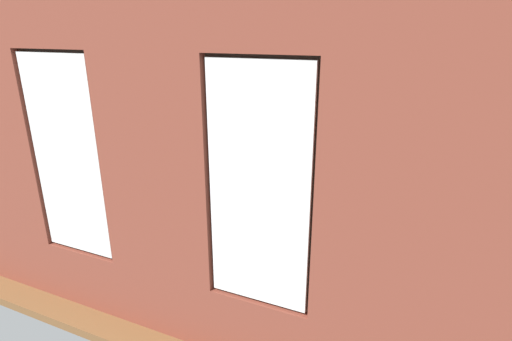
{
  "coord_description": "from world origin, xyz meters",
  "views": [
    {
      "loc": [
        -2.18,
        5.5,
        2.9
      ],
      "look_at": [
        0.09,
        0.4,
        0.94
      ],
      "focal_mm": 28.0,
      "sensor_mm": 36.0,
      "label": 1
    }
  ],
  "objects_px": {
    "couch_by_window": "(166,259)",
    "coffee_table": "(247,199)",
    "media_console": "(131,180)",
    "potted_plant_corner_near_left": "(447,172)",
    "papasan_chair": "(300,156)",
    "remote_gray": "(247,195)",
    "potted_plant_by_left_couch": "(411,186)",
    "couch_left": "(434,235)",
    "potted_plant_mid_room_small": "(333,187)",
    "table_plant_small": "(239,184)",
    "cup_ceramic": "(250,197)",
    "tv_flatscreen": "(128,145)",
    "potted_plant_corner_far_left": "(454,302)",
    "potted_plant_near_tv": "(116,182)",
    "remote_silver": "(274,196)"
  },
  "relations": [
    {
      "from": "couch_left",
      "to": "remote_gray",
      "type": "relative_size",
      "value": 11.08
    },
    {
      "from": "tv_flatscreen",
      "to": "potted_plant_corner_near_left",
      "type": "bearing_deg",
      "value": -156.85
    },
    {
      "from": "potted_plant_corner_far_left",
      "to": "couch_left",
      "type": "bearing_deg",
      "value": -85.98
    },
    {
      "from": "couch_by_window",
      "to": "remote_silver",
      "type": "xyz_separation_m",
      "value": [
        -0.57,
        -2.02,
        0.13
      ]
    },
    {
      "from": "potted_plant_near_tv",
      "to": "remote_gray",
      "type": "bearing_deg",
      "value": -158.42
    },
    {
      "from": "cup_ceramic",
      "to": "papasan_chair",
      "type": "xyz_separation_m",
      "value": [
        0.01,
        -2.53,
        -0.06
      ]
    },
    {
      "from": "table_plant_small",
      "to": "potted_plant_near_tv",
      "type": "distance_m",
      "value": 1.94
    },
    {
      "from": "coffee_table",
      "to": "potted_plant_mid_room_small",
      "type": "distance_m",
      "value": 1.77
    },
    {
      "from": "couch_by_window",
      "to": "potted_plant_near_tv",
      "type": "xyz_separation_m",
      "value": [
        1.75,
        -1.12,
        0.32
      ]
    },
    {
      "from": "table_plant_small",
      "to": "media_console",
      "type": "height_order",
      "value": "table_plant_small"
    },
    {
      "from": "coffee_table",
      "to": "potted_plant_corner_near_left",
      "type": "relative_size",
      "value": 1.92
    },
    {
      "from": "couch_by_window",
      "to": "papasan_chair",
      "type": "bearing_deg",
      "value": -93.66
    },
    {
      "from": "remote_gray",
      "to": "tv_flatscreen",
      "type": "bearing_deg",
      "value": -178.25
    },
    {
      "from": "potted_plant_mid_room_small",
      "to": "media_console",
      "type": "bearing_deg",
      "value": 19.36
    },
    {
      "from": "couch_by_window",
      "to": "remote_silver",
      "type": "distance_m",
      "value": 2.1
    },
    {
      "from": "couch_by_window",
      "to": "media_console",
      "type": "xyz_separation_m",
      "value": [
        2.3,
        -2.07,
        -0.06
      ]
    },
    {
      "from": "coffee_table",
      "to": "media_console",
      "type": "bearing_deg",
      "value": -4.48
    },
    {
      "from": "tv_flatscreen",
      "to": "potted_plant_near_tv",
      "type": "height_order",
      "value": "tv_flatscreen"
    },
    {
      "from": "couch_by_window",
      "to": "potted_plant_corner_far_left",
      "type": "distance_m",
      "value": 3.07
    },
    {
      "from": "cup_ceramic",
      "to": "potted_plant_corner_far_left",
      "type": "xyz_separation_m",
      "value": [
        -2.76,
        1.86,
        0.25
      ]
    },
    {
      "from": "remote_silver",
      "to": "potted_plant_near_tv",
      "type": "xyz_separation_m",
      "value": [
        2.32,
        0.9,
        0.19
      ]
    },
    {
      "from": "cup_ceramic",
      "to": "remote_silver",
      "type": "xyz_separation_m",
      "value": [
        -0.29,
        -0.26,
        -0.04
      ]
    },
    {
      "from": "papasan_chair",
      "to": "coffee_table",
      "type": "bearing_deg",
      "value": 87.63
    },
    {
      "from": "table_plant_small",
      "to": "potted_plant_near_tv",
      "type": "height_order",
      "value": "potted_plant_near_tv"
    },
    {
      "from": "papasan_chair",
      "to": "potted_plant_by_left_couch",
      "type": "relative_size",
      "value": 1.61
    },
    {
      "from": "cup_ceramic",
      "to": "tv_flatscreen",
      "type": "distance_m",
      "value": 2.64
    },
    {
      "from": "potted_plant_mid_room_small",
      "to": "table_plant_small",
      "type": "bearing_deg",
      "value": 47.34
    },
    {
      "from": "couch_left",
      "to": "couch_by_window",
      "type": "bearing_deg",
      "value": -55.95
    },
    {
      "from": "cup_ceramic",
      "to": "potted_plant_corner_near_left",
      "type": "relative_size",
      "value": 0.12
    },
    {
      "from": "tv_flatscreen",
      "to": "papasan_chair",
      "type": "xyz_separation_m",
      "value": [
        -2.57,
        -2.21,
        -0.5
      ]
    },
    {
      "from": "table_plant_small",
      "to": "potted_plant_corner_near_left",
      "type": "bearing_deg",
      "value": -142.09
    },
    {
      "from": "papasan_chair",
      "to": "potted_plant_near_tv",
      "type": "height_order",
      "value": "potted_plant_near_tv"
    },
    {
      "from": "table_plant_small",
      "to": "tv_flatscreen",
      "type": "height_order",
      "value": "tv_flatscreen"
    },
    {
      "from": "media_console",
      "to": "papasan_chair",
      "type": "xyz_separation_m",
      "value": [
        -2.57,
        -2.22,
        0.17
      ]
    },
    {
      "from": "potted_plant_corner_far_left",
      "to": "potted_plant_by_left_couch",
      "type": "xyz_separation_m",
      "value": [
        0.54,
        -3.44,
        -0.29
      ]
    },
    {
      "from": "potted_plant_corner_far_left",
      "to": "potted_plant_near_tv",
      "type": "bearing_deg",
      "value": -14.25
    },
    {
      "from": "couch_by_window",
      "to": "table_plant_small",
      "type": "xyz_separation_m",
      "value": [
        0.01,
        -1.98,
        0.26
      ]
    },
    {
      "from": "potted_plant_by_left_couch",
      "to": "potted_plant_corner_far_left",
      "type": "bearing_deg",
      "value": 98.98
    },
    {
      "from": "remote_silver",
      "to": "potted_plant_mid_room_small",
      "type": "xyz_separation_m",
      "value": [
        -0.64,
        -1.29,
        -0.21
      ]
    },
    {
      "from": "remote_silver",
      "to": "table_plant_small",
      "type": "bearing_deg",
      "value": -137.69
    },
    {
      "from": "couch_by_window",
      "to": "tv_flatscreen",
      "type": "xyz_separation_m",
      "value": [
        2.3,
        -2.08,
        0.62
      ]
    },
    {
      "from": "media_console",
      "to": "potted_plant_corner_near_left",
      "type": "height_order",
      "value": "potted_plant_corner_near_left"
    },
    {
      "from": "couch_left",
      "to": "potted_plant_by_left_couch",
      "type": "relative_size",
      "value": 2.76
    },
    {
      "from": "couch_left",
      "to": "potted_plant_near_tv",
      "type": "relative_size",
      "value": 1.83
    },
    {
      "from": "remote_gray",
      "to": "potted_plant_by_left_couch",
      "type": "bearing_deg",
      "value": 38.53
    },
    {
      "from": "papasan_chair",
      "to": "potted_plant_corner_far_left",
      "type": "xyz_separation_m",
      "value": [
        -2.77,
        4.39,
        0.31
      ]
    },
    {
      "from": "table_plant_small",
      "to": "potted_plant_mid_room_small",
      "type": "height_order",
      "value": "table_plant_small"
    },
    {
      "from": "cup_ceramic",
      "to": "potted_plant_near_tv",
      "type": "bearing_deg",
      "value": 17.46
    },
    {
      "from": "couch_by_window",
      "to": "coffee_table",
      "type": "relative_size",
      "value": 1.23
    },
    {
      "from": "couch_by_window",
      "to": "tv_flatscreen",
      "type": "distance_m",
      "value": 3.16
    }
  ]
}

